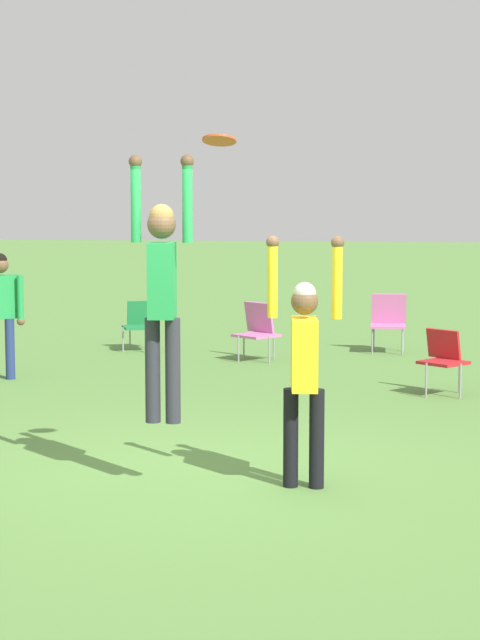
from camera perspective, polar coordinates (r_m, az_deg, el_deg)
name	(u,v)px	position (r m, az deg, el deg)	size (l,w,h in m)	color
ground_plane	(195,475)	(8.93, -2.42, -8.28)	(120.00, 120.00, 0.00)	#56843D
person_jumping	(162,283)	(8.34, -4.18, 2.00)	(0.51, 0.39, 2.10)	#2D2D38
person_defending	(304,356)	(8.37, 3.45, -1.96)	(0.61, 0.48, 1.99)	black
frisbee	(219,140)	(8.31, -1.11, 9.56)	(0.27, 0.26, 0.08)	#E04C23
camping_chair_0	(258,328)	(15.47, 0.94, -0.43)	(0.73, 0.81, 0.83)	gray
camping_chair_1	(443,356)	(12.85, 10.80, -1.90)	(0.64, 0.71, 0.76)	gray
camping_chair_3	(388,319)	(16.46, 7.92, 0.06)	(0.55, 0.59, 0.88)	gray
camping_chair_4	(140,322)	(16.58, -5.35, -0.09)	(0.61, 0.66, 0.76)	gray
person_spectator_far	(1,304)	(14.02, -12.62, 0.83)	(0.63, 0.46, 1.62)	navy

